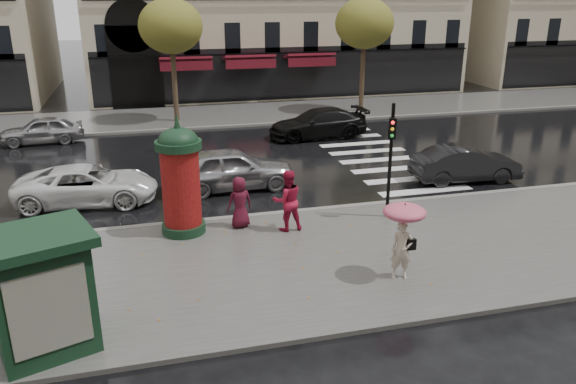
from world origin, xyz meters
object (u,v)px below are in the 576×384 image
object	(u,v)px
morris_column	(180,177)
traffic_light	(391,150)
car_darkgrey	(466,164)
newsstand	(41,291)
car_silver	(231,169)
car_black	(318,123)
car_white	(87,185)
woman_red	(287,200)
car_far_silver	(42,130)
woman_umbrella	(403,229)
man_burgundy	(240,202)

from	to	relation	value
morris_column	traffic_light	world-z (taller)	traffic_light
car_darkgrey	traffic_light	bearing A→B (deg)	127.21
newsstand	car_darkgrey	size ratio (longest dim) A/B	0.62
car_silver	car_darkgrey	xyz separation A→B (m)	(8.86, -1.36, -0.10)
traffic_light	car_black	bearing A→B (deg)	84.03
car_darkgrey	car_white	size ratio (longest dim) A/B	0.88
woman_red	car_silver	xyz separation A→B (m)	(-0.98, 4.46, -0.27)
morris_column	car_black	world-z (taller)	morris_column
car_far_silver	traffic_light	bearing A→B (deg)	38.60
traffic_light	car_silver	bearing A→B (deg)	134.79
car_black	car_far_silver	distance (m)	13.37
morris_column	car_silver	distance (m)	4.48
woman_umbrella	morris_column	xyz separation A→B (m)	(-5.02, 4.28, 0.39)
woman_umbrella	car_silver	distance (m)	8.66
car_darkgrey	car_white	bearing A→B (deg)	89.59
car_black	woman_umbrella	bearing A→B (deg)	-11.97
newsstand	car_black	xyz separation A→B (m)	(10.62, 15.70, -0.70)
man_burgundy	car_far_silver	bearing A→B (deg)	-72.29
man_burgundy	car_silver	bearing A→B (deg)	-107.51
man_burgundy	car_black	distance (m)	12.02
newsstand	car_darkgrey	xyz separation A→B (m)	(14.04, 7.70, -0.73)
traffic_light	car_far_silver	world-z (taller)	traffic_light
car_black	car_far_silver	size ratio (longest dim) A/B	1.30
newsstand	car_far_silver	size ratio (longest dim) A/B	0.67
newsstand	car_silver	xyz separation A→B (m)	(5.19, 9.06, -0.63)
traffic_light	newsstand	xyz separation A→B (m)	(-9.48, -4.74, -0.92)
man_burgundy	car_white	bearing A→B (deg)	-50.25
newsstand	car_silver	world-z (taller)	newsstand
traffic_light	car_black	distance (m)	11.14
woman_umbrella	morris_column	bearing A→B (deg)	139.54
car_darkgrey	car_far_silver	bearing A→B (deg)	62.39
woman_umbrella	car_darkgrey	bearing A→B (deg)	48.85
car_silver	car_white	distance (m)	5.03
newsstand	morris_column	bearing A→B (deg)	59.15
woman_red	man_burgundy	xyz separation A→B (m)	(-1.34, 0.58, -0.14)
man_burgundy	car_far_silver	distance (m)	14.80
morris_column	car_far_silver	size ratio (longest dim) A/B	0.95
car_white	car_black	distance (m)	12.52
car_silver	car_black	size ratio (longest dim) A/B	0.93
woman_red	car_darkgrey	distance (m)	8.48
car_darkgrey	car_black	distance (m)	8.70
car_darkgrey	car_far_silver	distance (m)	19.53
car_white	car_silver	bearing A→B (deg)	-81.88
morris_column	traffic_light	bearing A→B (deg)	-4.38
car_far_silver	woman_umbrella	bearing A→B (deg)	28.48
man_burgundy	car_silver	xyz separation A→B (m)	(0.36, 3.88, -0.13)
woman_umbrella	car_far_silver	bearing A→B (deg)	122.07
woman_umbrella	man_burgundy	xyz separation A→B (m)	(-3.32, 4.23, -0.54)
car_darkgrey	car_far_silver	xyz separation A→B (m)	(-16.59, 10.30, -0.04)
woman_red	car_silver	size ratio (longest dim) A/B	0.41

